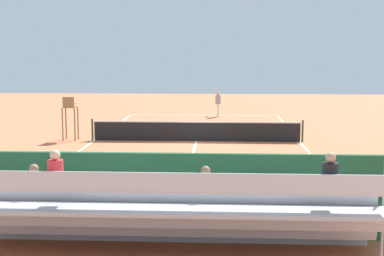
{
  "coord_description": "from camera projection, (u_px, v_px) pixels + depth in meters",
  "views": [
    {
      "loc": [
        -1.21,
        26.6,
        4.34
      ],
      "look_at": [
        0.0,
        4.0,
        1.2
      ],
      "focal_mm": 52.0,
      "sensor_mm": 36.0,
      "label": 1
    }
  ],
  "objects": [
    {
      "name": "backdrop_wall",
      "position": [
        169.0,
        195.0,
        12.98
      ],
      "size": [
        18.0,
        0.16,
        2.0
      ],
      "primitive_type": "cube",
      "color": "#235633",
      "rests_on": "ground"
    },
    {
      "name": "courtside_bench",
      "position": [
        277.0,
        206.0,
        13.63
      ],
      "size": [
        1.8,
        0.4,
        0.93
      ],
      "color": "#234C2D",
      "rests_on": "ground"
    },
    {
      "name": "umpire_chair",
      "position": [
        70.0,
        114.0,
        27.11
      ],
      "size": [
        0.67,
        0.67,
        2.14
      ],
      "color": "olive",
      "rests_on": "ground"
    },
    {
      "name": "equipment_bag",
      "position": [
        204.0,
        222.0,
        13.65
      ],
      "size": [
        0.9,
        0.36,
        0.36
      ],
      "primitive_type": "cube",
      "color": "#334C8C",
      "rests_on": "ground"
    },
    {
      "name": "tennis_racket",
      "position": [
        203.0,
        117.0,
        36.99
      ],
      "size": [
        0.59,
        0.37,
        0.03
      ],
      "color": "black",
      "rests_on": "ground"
    },
    {
      "name": "tennis_ball_near",
      "position": [
        238.0,
        121.0,
        34.42
      ],
      "size": [
        0.07,
        0.07,
        0.07
      ],
      "primitive_type": "sphere",
      "color": "#CCDB33",
      "rests_on": "ground"
    },
    {
      "name": "bleacher_stand",
      "position": [
        159.0,
        214.0,
        11.63
      ],
      "size": [
        9.06,
        2.4,
        2.48
      ],
      "color": "#B2B2B7",
      "rests_on": "ground"
    },
    {
      "name": "tennis_player",
      "position": [
        218.0,
        101.0,
        36.9
      ],
      "size": [
        0.38,
        0.54,
        1.93
      ],
      "color": "white",
      "rests_on": "ground"
    },
    {
      "name": "tennis_net",
      "position": [
        196.0,
        131.0,
        26.9
      ],
      "size": [
        10.3,
        0.1,
        1.07
      ],
      "color": "black",
      "rests_on": "ground"
    },
    {
      "name": "court_line_markings",
      "position": [
        196.0,
        141.0,
        27.0
      ],
      "size": [
        10.1,
        22.2,
        0.01
      ],
      "color": "white",
      "rests_on": "ground"
    },
    {
      "name": "ground_plane",
      "position": [
        196.0,
        141.0,
        26.97
      ],
      "size": [
        60.0,
        60.0,
        0.0
      ],
      "primitive_type": "plane",
      "color": "#CC7047"
    }
  ]
}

